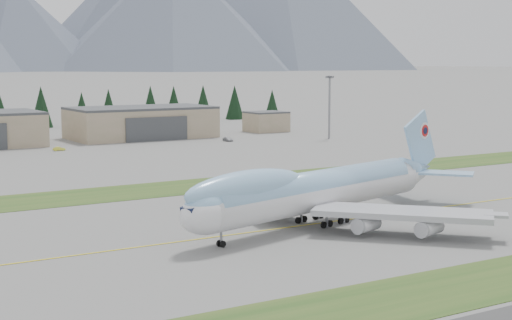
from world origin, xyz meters
TOP-DOWN VIEW (x-y plane):
  - ground at (0.00, 0.00)m, footprint 7000.00×7000.00m
  - grass_strip_near at (0.00, -38.00)m, footprint 400.00×14.00m
  - grass_strip_far at (0.00, 45.00)m, footprint 400.00×18.00m
  - taxiway_line_main at (0.00, 0.00)m, footprint 400.00×0.40m
  - boeing_747_freighter at (11.04, -0.42)m, footprint 65.47×54.57m
  - hangar_right at (45.00, 149.90)m, footprint 48.00×26.60m
  - control_shed at (95.00, 148.00)m, footprint 14.00×12.00m
  - service_vehicle_b at (8.31, 125.59)m, footprint 3.66×1.41m
  - service_vehicle_c at (64.72, 123.86)m, footprint 2.13×4.74m

SIDE VIEW (x-z plane):
  - ground at x=0.00m, z-range 0.00..0.00m
  - grass_strip_near at x=0.00m, z-range -0.04..0.04m
  - grass_strip_far at x=0.00m, z-range -0.04..0.04m
  - taxiway_line_main at x=0.00m, z-range -0.01..0.01m
  - service_vehicle_b at x=8.31m, z-range -0.60..0.60m
  - service_vehicle_c at x=64.72m, z-range -0.67..0.67m
  - control_shed at x=95.00m, z-range 0.00..7.60m
  - hangar_right at x=45.00m, z-range -0.01..10.79m
  - boeing_747_freighter at x=11.04m, z-range -2.93..14.30m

